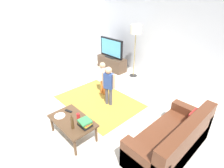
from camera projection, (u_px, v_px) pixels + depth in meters
The scene contains 16 objects.
ground at pixel (94, 115), 4.39m from camera, with size 7.80×7.80×0.00m, color beige.
wall_back at pixel (167, 40), 5.59m from camera, with size 6.00×0.12×2.70m, color silver.
wall_left at pixel (34, 39), 5.68m from camera, with size 0.12×6.00×2.70m, color silver.
area_rug at pixel (99, 101), 4.93m from camera, with size 2.20×1.60×0.01m, color #B28C33.
tv_stand at pixel (112, 63), 6.83m from camera, with size 1.20×0.44×0.50m.
tv at pixel (111, 48), 6.54m from camera, with size 1.10×0.28×0.71m.
couch at pixel (173, 142), 3.23m from camera, with size 0.80×1.80×0.86m.
floor_lamp at pixel (136, 32), 5.70m from camera, with size 0.36×0.36×1.78m.
child_near_tv at pixel (103, 76), 5.02m from camera, with size 0.33×0.16×0.99m.
child_center at pixel (109, 83), 4.51m from camera, with size 0.35×0.20×1.08m.
coffee_table at pixel (72, 122), 3.59m from camera, with size 1.00×0.60×0.42m.
book_stack at pixel (85, 123), 3.39m from camera, with size 0.26×0.25×0.13m.
bottle at pixel (72, 123), 3.30m from camera, with size 0.06×0.06×0.31m.
tv_remote at pixel (69, 111), 3.82m from camera, with size 0.17×0.05×0.02m, color black.
soda_can at pixel (78, 116), 3.58m from camera, with size 0.07×0.07×0.12m, color red.
plate at pixel (60, 116), 3.67m from camera, with size 0.22×0.22×0.02m.
Camera 1 is at (2.86, -2.11, 2.73)m, focal length 28.41 mm.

